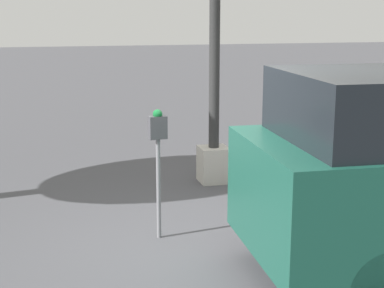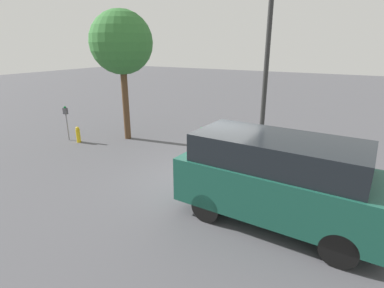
{
  "view_description": "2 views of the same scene",
  "coord_description": "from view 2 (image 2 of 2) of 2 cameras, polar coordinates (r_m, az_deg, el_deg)",
  "views": [
    {
      "loc": [
        -1.78,
        -5.95,
        2.59
      ],
      "look_at": [
        -0.32,
        -0.21,
        1.25
      ],
      "focal_mm": 55.0,
      "sensor_mm": 36.0,
      "label": 1
    },
    {
      "loc": [
        3.63,
        -7.47,
        3.94
      ],
      "look_at": [
        -0.91,
        0.42,
        0.91
      ],
      "focal_mm": 28.0,
      "sensor_mm": 36.0,
      "label": 2
    }
  ],
  "objects": [
    {
      "name": "parked_van",
      "position": [
        6.99,
        16.21,
        -6.22
      ],
      "size": [
        4.62,
        2.06,
        2.05
      ],
      "rotation": [
        0.0,
        0.0,
        -0.05
      ],
      "color": "#195142",
      "rests_on": "ground"
    },
    {
      "name": "ground_plane",
      "position": [
        9.19,
        3.61,
        -7.04
      ],
      "size": [
        80.0,
        80.0,
        0.0
      ],
      "primitive_type": "plane",
      "color": "#4C4C51"
    },
    {
      "name": "parking_meter_far",
      "position": [
        13.82,
        -22.88,
        5.06
      ],
      "size": [
        0.21,
        0.13,
        1.49
      ],
      "rotation": [
        0.0,
        0.0,
        0.08
      ],
      "color": "gray",
      "rests_on": "ground"
    },
    {
      "name": "parking_meter_near",
      "position": [
        9.37,
        1.85,
        0.85
      ],
      "size": [
        0.21,
        0.13,
        1.52
      ],
      "rotation": [
        0.0,
        0.0,
        0.08
      ],
      "color": "gray",
      "rests_on": "ground"
    },
    {
      "name": "street_tree",
      "position": [
        12.99,
        -13.29,
        18.18
      ],
      "size": [
        2.54,
        2.54,
        5.3
      ],
      "color": "#513823",
      "rests_on": "ground"
    },
    {
      "name": "fire_hydrant",
      "position": [
        13.51,
        -20.86,
        1.7
      ],
      "size": [
        0.17,
        0.17,
        0.68
      ],
      "color": "gold",
      "rests_on": "ground"
    },
    {
      "name": "lamp_post",
      "position": [
        10.56,
        13.44,
        7.26
      ],
      "size": [
        0.44,
        0.44,
        6.04
      ],
      "color": "beige",
      "rests_on": "ground"
    }
  ]
}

